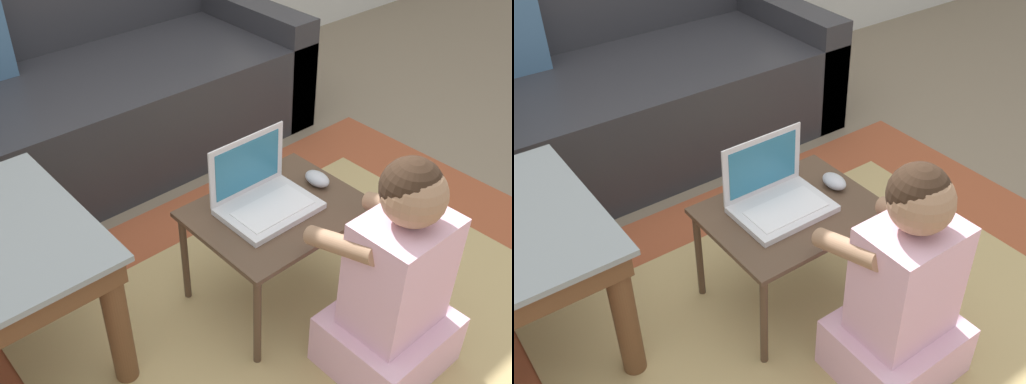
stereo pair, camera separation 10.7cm
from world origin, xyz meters
The scene contains 7 objects.
ground_plane centered at (0.00, 0.00, 0.00)m, with size 16.00×16.00×0.00m, color #7F705B.
area_rug centered at (0.09, -0.22, 0.00)m, with size 2.29×1.81×0.01m.
couch centered at (0.15, 1.26, 0.30)m, with size 1.77×0.91×0.86m.
laptop_desk centered at (0.09, -0.01, 0.33)m, with size 0.53×0.41×0.37m.
laptop centered at (0.07, 0.03, 0.41)m, with size 0.29×0.21×0.22m.
computer_mouse centered at (0.28, 0.01, 0.39)m, with size 0.06×0.09×0.04m.
person_seated centered at (0.15, -0.44, 0.31)m, with size 0.35×0.39×0.74m.
Camera 1 is at (-0.93, -1.09, 1.52)m, focal length 42.00 mm.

